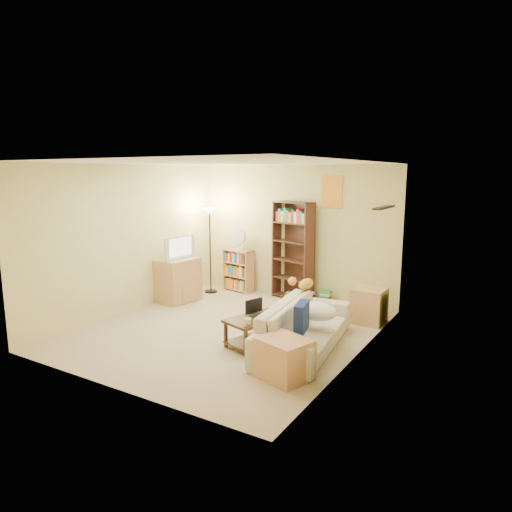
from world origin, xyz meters
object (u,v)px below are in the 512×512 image
end_cabinet (284,359)px  tv_stand (178,280)px  short_bookshelf (238,270)px  desk_fan (239,239)px  tall_bookshelf (293,248)px  floor_lamp (210,225)px  television (177,248)px  sofa (304,326)px  mug (248,321)px  laptop (260,315)px  side_table (369,305)px  tabby_cat (304,284)px  coffee_table (258,327)px

end_cabinet → tv_stand: bearing=149.5°
short_bookshelf → desk_fan: size_ratio=1.95×
tall_bookshelf → floor_lamp: size_ratio=1.09×
tv_stand → television: bearing=0.0°
sofa → tv_stand: bearing=65.3°
mug → laptop: bearing=97.0°
desk_fan → side_table: bearing=-11.4°
side_table → end_cabinet: 2.49m
tabby_cat → coffee_table: tabby_cat is taller
mug → side_table: (0.97, 2.08, -0.16)m
desk_fan → short_bookshelf: bearing=137.3°
tv_stand → desk_fan: size_ratio=1.86×
side_table → mug: bearing=-115.1°
laptop → side_table: 1.97m
end_cabinet → floor_lamp: bearing=138.4°
mug → tv_stand: (-2.45, 1.48, -0.04)m
sofa → tall_bookshelf: size_ratio=1.19×
coffee_table → end_cabinet: 1.08m
coffee_table → end_cabinet: size_ratio=1.77×
side_table → floor_lamp: bearing=175.9°
tabby_cat → tv_stand: size_ratio=0.61×
short_bookshelf → floor_lamp: 1.08m
tv_stand → short_bookshelf: bearing=71.2°
tv_stand → short_bookshelf: (0.54, 1.21, 0.02)m
desk_fan → floor_lamp: size_ratio=0.25×
television → desk_fan: (0.59, 1.17, 0.06)m
sofa → tabby_cat: bearing=18.6°
mug → tv_stand: size_ratio=0.16×
sofa → floor_lamp: size_ratio=1.30×
mug → short_bookshelf: bearing=125.2°
sofa → laptop: bearing=98.0°
tabby_cat → desk_fan: (-2.03, 1.33, 0.38)m
tall_bookshelf → tabby_cat: bearing=-41.9°
end_cabinet → tall_bookshelf: bearing=114.9°
television → short_bookshelf: 1.46m
sofa → tv_stand: (-3.00, 0.92, 0.09)m
mug → side_table: bearing=64.9°
tv_stand → coffee_table: bearing=-20.2°
sofa → laptop: size_ratio=6.11×
floor_lamp → end_cabinet: floor_lamp is taller
tv_stand → end_cabinet: size_ratio=1.40×
television → side_table: size_ratio=1.30×
desk_fan → coffee_table: bearing=-52.0°
tv_stand → short_bookshelf: size_ratio=0.95×
tv_stand → side_table: (3.42, 0.60, -0.12)m
mug → tall_bookshelf: 2.83m
television → mug: bearing=-115.9°
sofa → television: size_ratio=3.00×
desk_fan → side_table: desk_fan is taller
mug → short_bookshelf: (-1.90, 2.70, -0.02)m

